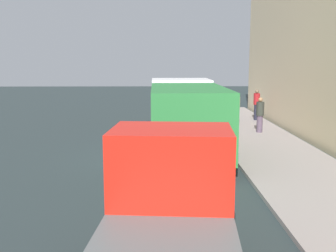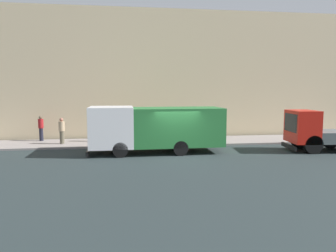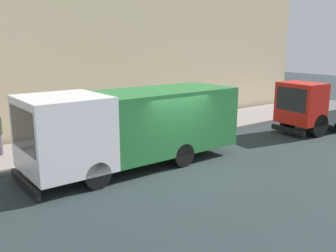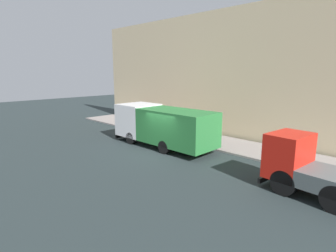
{
  "view_description": "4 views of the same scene",
  "coord_description": "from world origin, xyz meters",
  "px_view_note": "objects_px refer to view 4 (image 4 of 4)",
  "views": [
    {
      "loc": [
        0.34,
        -14.26,
        3.59
      ],
      "look_at": [
        0.65,
        0.49,
        1.15
      ],
      "focal_mm": 43.18,
      "sensor_mm": 36.0,
      "label": 1
    },
    {
      "loc": [
        -16.94,
        2.82,
        3.65
      ],
      "look_at": [
        0.65,
        0.44,
        1.63
      ],
      "focal_mm": 33.64,
      "sensor_mm": 36.0,
      "label": 2
    },
    {
      "loc": [
        -9.41,
        7.66,
        4.28
      ],
      "look_at": [
        1.32,
        -0.39,
        1.24
      ],
      "focal_mm": 39.27,
      "sensor_mm": 36.0,
      "label": 3
    },
    {
      "loc": [
        -11.2,
        -12.03,
        5.07
      ],
      "look_at": [
        1.09,
        0.34,
        1.57
      ],
      "focal_mm": 29.11,
      "sensor_mm": 36.0,
      "label": 4
    }
  ],
  "objects_px": {
    "small_flatbed_truck": "(311,169)",
    "large_utility_truck": "(163,125)",
    "pedestrian_walking": "(165,119)",
    "pedestrian_third": "(143,113)",
    "traffic_cone_orange": "(158,130)",
    "pedestrian_standing": "(142,117)"
  },
  "relations": [
    {
      "from": "small_flatbed_truck",
      "to": "large_utility_truck",
      "type": "bearing_deg",
      "value": 89.94
    },
    {
      "from": "large_utility_truck",
      "to": "pedestrian_walking",
      "type": "height_order",
      "value": "large_utility_truck"
    },
    {
      "from": "large_utility_truck",
      "to": "pedestrian_third",
      "type": "relative_size",
      "value": 4.44
    },
    {
      "from": "large_utility_truck",
      "to": "traffic_cone_orange",
      "type": "xyz_separation_m",
      "value": [
        2.0,
        2.69,
        -1.1
      ]
    },
    {
      "from": "small_flatbed_truck",
      "to": "pedestrian_third",
      "type": "bearing_deg",
      "value": 77.54
    },
    {
      "from": "pedestrian_walking",
      "to": "pedestrian_standing",
      "type": "distance_m",
      "value": 2.38
    },
    {
      "from": "pedestrian_standing",
      "to": "pedestrian_third",
      "type": "bearing_deg",
      "value": 5.82
    },
    {
      "from": "pedestrian_walking",
      "to": "large_utility_truck",
      "type": "bearing_deg",
      "value": 127.42
    },
    {
      "from": "small_flatbed_truck",
      "to": "pedestrian_standing",
      "type": "distance_m",
      "value": 16.18
    },
    {
      "from": "pedestrian_standing",
      "to": "pedestrian_third",
      "type": "distance_m",
      "value": 2.25
    },
    {
      "from": "small_flatbed_truck",
      "to": "pedestrian_walking",
      "type": "xyz_separation_m",
      "value": [
        4.69,
        13.41,
        -0.15
      ]
    },
    {
      "from": "large_utility_truck",
      "to": "pedestrian_standing",
      "type": "distance_m",
      "value": 6.72
    },
    {
      "from": "small_flatbed_truck",
      "to": "pedestrian_walking",
      "type": "height_order",
      "value": "small_flatbed_truck"
    },
    {
      "from": "pedestrian_walking",
      "to": "traffic_cone_orange",
      "type": "xyz_separation_m",
      "value": [
        -1.83,
        -0.98,
        -0.58
      ]
    },
    {
      "from": "large_utility_truck",
      "to": "small_flatbed_truck",
      "type": "distance_m",
      "value": 9.79
    },
    {
      "from": "small_flatbed_truck",
      "to": "traffic_cone_orange",
      "type": "height_order",
      "value": "small_flatbed_truck"
    },
    {
      "from": "pedestrian_walking",
      "to": "pedestrian_third",
      "type": "bearing_deg",
      "value": -17.52
    },
    {
      "from": "small_flatbed_truck",
      "to": "traffic_cone_orange",
      "type": "bearing_deg",
      "value": 82.05
    },
    {
      "from": "pedestrian_walking",
      "to": "traffic_cone_orange",
      "type": "bearing_deg",
      "value": 111.85
    },
    {
      "from": "large_utility_truck",
      "to": "pedestrian_third",
      "type": "bearing_deg",
      "value": 58.19
    },
    {
      "from": "large_utility_truck",
      "to": "pedestrian_standing",
      "type": "relative_size",
      "value": 4.52
    },
    {
      "from": "pedestrian_walking",
      "to": "small_flatbed_truck",
      "type": "bearing_deg",
      "value": 154.34
    }
  ]
}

